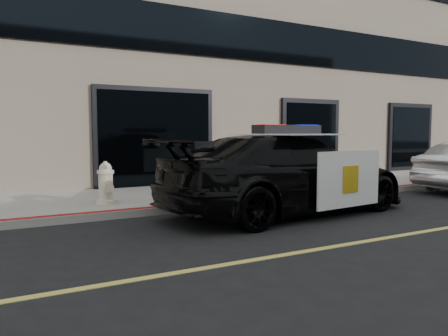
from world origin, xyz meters
TOP-DOWN VIEW (x-y plane):
  - ground at (0.00, 0.00)m, footprint 120.00×120.00m
  - sidewalk_n at (0.00, 5.25)m, footprint 60.00×3.50m
  - building_n at (0.00, 10.50)m, footprint 60.00×7.00m
  - police_car at (0.14, 2.44)m, footprint 3.34×5.91m
  - fire_hydrant at (-3.01, 4.42)m, footprint 0.40×0.56m

SIDE VIEW (x-z plane):
  - ground at x=0.00m, z-range 0.00..0.00m
  - sidewalk_n at x=0.00m, z-range 0.00..0.15m
  - fire_hydrant at x=-3.01m, z-range 0.12..1.01m
  - police_car at x=0.14m, z-range -0.09..1.69m
  - building_n at x=0.00m, z-range 0.00..12.00m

